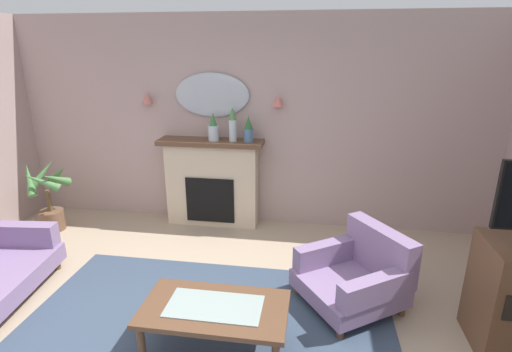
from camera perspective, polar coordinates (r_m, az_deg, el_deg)
The scene contains 12 objects.
wall_back at distance 5.13m, azimuth -0.86°, elevation 7.71°, with size 7.22×0.10×2.70m, color #B29993.
patterned_rug at distance 3.48m, azimuth -8.23°, elevation -22.99°, with size 3.20×2.40×0.01m, color #38475B.
fireplace at distance 5.23m, azimuth -6.40°, elevation -1.06°, with size 1.36×0.36×1.16m.
mantel_vase_left at distance 4.99m, azimuth -6.23°, elevation 6.85°, with size 0.14×0.14×0.35m.
mantel_vase_right at distance 4.92m, azimuth -3.41°, elevation 7.55°, with size 0.10×0.10×0.43m.
mantel_vase_centre at distance 4.90m, azimuth -1.09°, elevation 6.70°, with size 0.12×0.12×0.32m.
wall_mirror at distance 5.11m, azimuth -6.44°, elevation 11.64°, with size 0.96×0.06×0.56m, color #B2BCC6.
wall_sconce_left at distance 5.35m, azimuth -15.56°, elevation 10.85°, with size 0.14×0.14×0.14m, color #D17066.
wall_sconce_right at distance 4.91m, azimuth 3.23°, elevation 10.87°, with size 0.14×0.14×0.14m, color #D17066.
coffee_table at distance 3.14m, azimuth -6.03°, elevation -19.20°, with size 1.10×0.60×0.45m.
armchair_in_corner at distance 3.84m, azimuth 14.58°, elevation -13.51°, with size 1.13×1.12×0.71m.
potted_plant_corner_palm at distance 5.70m, azimuth -27.95°, elevation -2.85°, with size 0.59×0.59×0.93m.
Camera 1 is at (0.85, -2.28, 2.29)m, focal length 27.47 mm.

